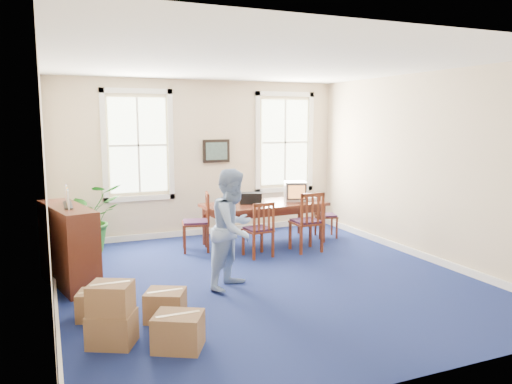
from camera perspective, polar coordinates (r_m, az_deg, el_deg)
name	(u,v)px	position (r m, az deg, el deg)	size (l,w,h in m)	color
floor	(265,279)	(7.72, 1.07, -9.87)	(6.50, 6.50, 0.00)	navy
ceiling	(266,63)	(7.37, 1.14, 14.47)	(6.50, 6.50, 0.00)	white
wall_back	(202,159)	(10.42, -6.21, 3.83)	(6.50, 6.50, 0.00)	beige
wall_front	(415,212)	(4.63, 17.70, -2.16)	(6.50, 6.50, 0.00)	beige
wall_left	(46,185)	(6.75, -22.87, 0.77)	(6.50, 6.50, 0.00)	beige
wall_right	(426,167)	(9.02, 18.81, 2.73)	(6.50, 6.50, 0.00)	beige
baseboard_back	(203,231)	(10.62, -6.03, -4.49)	(6.00, 0.04, 0.12)	white
baseboard_left	(56,302)	(7.10, -21.90, -11.63)	(0.04, 6.50, 0.12)	white
baseboard_right	(420,254)	(9.27, 18.22, -6.79)	(0.04, 6.50, 0.12)	white
window_left	(138,145)	(10.08, -13.32, 5.21)	(1.40, 0.12, 2.20)	white
window_right	(285,142)	(11.08, 3.30, 5.68)	(1.40, 0.12, 2.20)	white
wall_picture	(216,151)	(10.45, -4.56, 4.69)	(0.58, 0.06, 0.48)	black
conference_table	(264,223)	(9.72, 0.97, -3.59)	(2.35, 1.07, 0.80)	#4C2014
crt_tv	(295,191)	(9.97, 4.50, 0.12)	(0.42, 0.46, 0.38)	#B7B7BC
game_console	(310,198)	(10.09, 6.25, -0.73)	(0.18, 0.23, 0.06)	white
equipment_bag	(251,198)	(9.58, -0.61, -0.71)	(0.42, 0.27, 0.21)	black
chair_near_left	(258,229)	(8.80, 0.22, -4.24)	(0.44, 0.44, 0.99)	maroon
chair_near_right	(306,221)	(9.20, 5.74, -3.35)	(0.50, 0.50, 1.11)	maroon
chair_end_left	(195,222)	(9.23, -6.94, -3.43)	(0.48, 0.48, 1.08)	maroon
chair_end_right	(326,215)	(10.34, 8.02, -2.65)	(0.41, 0.41, 0.91)	maroon
man	(233,229)	(7.15, -2.59, -4.20)	(0.84, 0.65, 1.72)	#82A0CF
credenza	(68,243)	(7.83, -20.66, -5.45)	(0.45, 1.57, 1.23)	#4C2014
brochure_rack	(67,191)	(7.70, -20.78, 0.08)	(0.12, 0.65, 0.29)	#99999E
potted_plant	(89,218)	(9.55, -18.59, -2.86)	(1.13, 0.98, 1.26)	#1A5617
cardboard_boxes	(127,307)	(5.80, -14.48, -12.64)	(1.27, 1.27, 0.73)	brown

